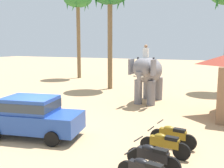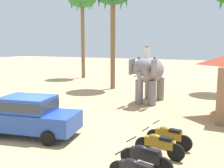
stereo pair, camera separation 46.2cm
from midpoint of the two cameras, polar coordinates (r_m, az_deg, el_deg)
name	(u,v)px [view 2 (the right image)]	position (r m, az deg, el deg)	size (l,w,h in m)	color
ground_plane	(37,134)	(11.89, -15.20, -10.56)	(120.00, 120.00, 0.00)	tan
car_sedan_foreground	(30,114)	(11.49, -16.69, -6.46)	(4.35, 2.46, 1.70)	#23479E
elephant_with_mahout	(149,73)	(17.28, 9.04, 2.36)	(1.65, 3.88, 3.88)	slate
motorcycle_second_in_row	(145,157)	(8.26, 9.07, -15.67)	(1.79, 0.58, 0.94)	black
motorcycle_mid_row	(159,144)	(9.28, 11.81, -12.95)	(1.80, 0.55, 0.94)	black
motorcycle_fourth_in_row	(169,136)	(10.15, 13.73, -11.10)	(1.80, 0.55, 0.94)	black
palm_tree_left_of_road	(82,3)	(30.85, -6.17, 17.48)	(3.20, 3.20, 9.89)	brown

